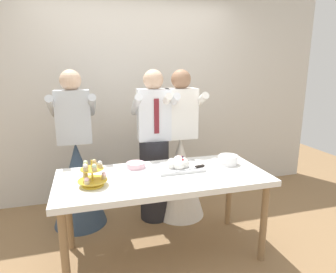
{
  "coord_description": "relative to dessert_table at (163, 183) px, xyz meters",
  "views": [
    {
      "loc": [
        -0.61,
        -2.28,
        1.69
      ],
      "look_at": [
        0.09,
        0.15,
        1.07
      ],
      "focal_mm": 31.01,
      "sensor_mm": 36.0,
      "label": 1
    }
  ],
  "objects": [
    {
      "name": "round_cake",
      "position": [
        -0.2,
        0.22,
        0.1
      ],
      "size": [
        0.24,
        0.24,
        0.06
      ],
      "color": "white",
      "rests_on": "dessert_table"
    },
    {
      "name": "person_bride",
      "position": [
        0.38,
        0.67,
        -0.12
      ],
      "size": [
        0.56,
        0.56,
        1.66
      ],
      "color": "white",
      "rests_on": "ground_plane"
    },
    {
      "name": "rear_wall",
      "position": [
        0.0,
        1.43,
        0.75
      ],
      "size": [
        5.2,
        0.1,
        2.9
      ],
      "primitive_type": "cube",
      "color": "beige",
      "rests_on": "ground_plane"
    },
    {
      "name": "ground_plane",
      "position": [
        0.0,
        0.0,
        -0.7
      ],
      "size": [
        8.0,
        8.0,
        0.0
      ],
      "primitive_type": "plane",
      "color": "olive"
    },
    {
      "name": "person_groom",
      "position": [
        0.08,
        0.68,
        0.05
      ],
      "size": [
        0.48,
        0.51,
        1.66
      ],
      "color": "#232328",
      "rests_on": "ground_plane"
    },
    {
      "name": "cupcake_stand",
      "position": [
        -0.59,
        -0.07,
        0.16
      ],
      "size": [
        0.23,
        0.23,
        0.21
      ],
      "color": "gold",
      "rests_on": "dessert_table"
    },
    {
      "name": "dessert_table",
      "position": [
        0.0,
        0.0,
        0.0
      ],
      "size": [
        1.8,
        0.8,
        0.78
      ],
      "color": "white",
      "rests_on": "ground_plane"
    },
    {
      "name": "main_cake_tray",
      "position": [
        0.17,
        0.1,
        0.12
      ],
      "size": [
        0.43,
        0.31,
        0.12
      ],
      "color": "silver",
      "rests_on": "dessert_table"
    },
    {
      "name": "plate_stack",
      "position": [
        0.67,
        0.1,
        0.12
      ],
      "size": [
        0.19,
        0.19,
        0.09
      ],
      "color": "white",
      "rests_on": "dessert_table"
    },
    {
      "name": "person_guest",
      "position": [
        -0.73,
        0.78,
        -0.12
      ],
      "size": [
        0.56,
        0.56,
        1.66
      ],
      "color": "#334760",
      "rests_on": "ground_plane"
    }
  ]
}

